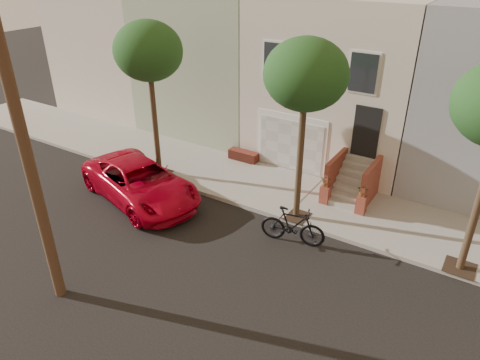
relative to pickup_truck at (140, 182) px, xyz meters
The scene contains 7 objects.
ground 5.19m from the pickup_truck, 22.73° to the right, with size 90.00×90.00×0.00m, color black.
sidewalk 5.85m from the pickup_truck, 35.41° to the left, with size 40.00×3.70×0.15m, color #99988B.
house_row 10.74m from the pickup_truck, 62.77° to the left, with size 33.10×11.70×7.00m.
tree_left 4.94m from the pickup_truck, 111.76° to the left, with size 2.70×2.57×6.30m.
tree_mid 7.53m from the pickup_truck, 18.48° to the left, with size 2.70×2.57×6.30m.
pickup_truck is the anchor object (origin of this frame).
motorcycle 6.26m from the pickup_truck, ahead, with size 0.61×2.17×1.31m, color black.
Camera 1 is at (6.51, -8.66, 8.81)m, focal length 33.14 mm.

